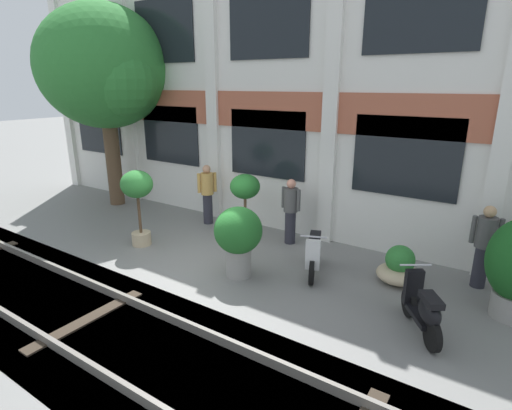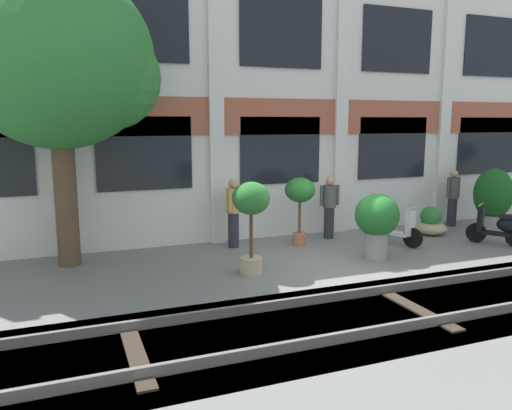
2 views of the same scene
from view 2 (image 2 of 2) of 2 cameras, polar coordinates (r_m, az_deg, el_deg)
name	(u,v)px [view 2 (image 2 of 2)]	position (r m, az deg, el deg)	size (l,w,h in m)	color
ground_plane	(335,265)	(10.69, 9.07, -6.80)	(80.00, 80.00, 0.00)	slate
apartment_facade	(277,95)	(13.06, 2.43, 12.44)	(17.56, 0.64, 7.31)	silver
rail_tracks	(415,315)	(8.74, 17.70, -11.84)	(25.20, 2.80, 0.43)	#423F3A
broadleaf_tree	(57,65)	(10.95, -21.75, 14.67)	(3.99, 3.80, 5.99)	brown
potted_plant_wide_bowl	(430,223)	(14.10, 19.32, -1.98)	(0.85, 0.85, 0.76)	tan
potted_plant_glazed_jar	(377,220)	(11.15, 13.65, -1.63)	(0.96, 0.96, 1.45)	gray
potted_plant_stone_basin	(493,197)	(15.14, 25.46, 0.84)	(1.02, 1.02, 1.72)	gray
potted_plant_low_pan	(300,195)	(12.01, 5.04, 1.18)	(0.73, 0.73, 1.66)	#B76647
potted_plant_terracotta_small	(251,209)	(9.74, -0.57, -0.44)	(0.74, 0.74, 1.83)	tan
scooter_near_curb	(499,227)	(13.50, 26.06, -2.32)	(0.86, 1.20, 0.98)	black
scooter_second_parked	(394,227)	(12.70, 15.50, -2.39)	(0.71, 1.32, 0.98)	black
resident_by_doorway	(329,205)	(12.91, 8.38, -0.06)	(0.53, 0.34, 1.60)	#282833
resident_watching_tracks	(233,211)	(11.86, -2.61, -0.67)	(0.37, 0.43, 1.65)	#282833
resident_near_plants	(453,196)	(15.37, 21.58, 0.95)	(0.52, 0.34, 1.62)	#282833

